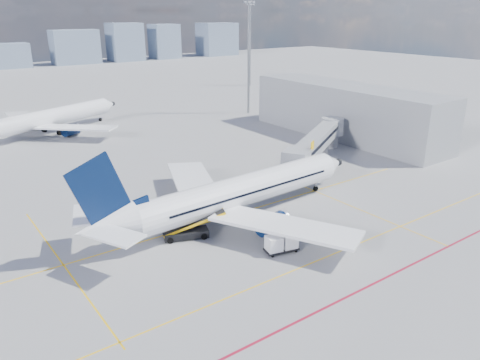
# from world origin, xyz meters

# --- Properties ---
(ground) EXTENTS (420.00, 420.00, 0.00)m
(ground) POSITION_xyz_m (0.00, 0.00, 0.00)
(ground) COLOR gray
(ground) RESTS_ON ground
(apron_markings) EXTENTS (90.00, 35.12, 0.01)m
(apron_markings) POSITION_xyz_m (-0.58, -3.91, 0.01)
(apron_markings) COLOR yellow
(apron_markings) RESTS_ON ground
(jet_bridge) EXTENTS (23.55, 15.78, 6.30)m
(jet_bridge) POSITION_xyz_m (23.51, 16.91, 3.74)
(jet_bridge) COLOR #919499
(jet_bridge) RESTS_ON ground
(terminal_block) EXTENTS (10.00, 42.00, 10.00)m
(terminal_block) POSITION_xyz_m (39.95, 26.00, 5.00)
(terminal_block) COLOR #919499
(terminal_block) RESTS_ON ground
(floodlight_mast_ne) EXTENTS (3.20, 0.61, 25.45)m
(floodlight_mast_ne) POSITION_xyz_m (38.00, 55.00, 13.59)
(floodlight_mast_ne) COLOR gray
(floodlight_mast_ne) RESTS_ON ground
(floodlight_mast_far) EXTENTS (3.20, 0.61, 25.45)m
(floodlight_mast_far) POSITION_xyz_m (65.00, 90.00, 13.59)
(floodlight_mast_far) COLOR gray
(floodlight_mast_far) RESTS_ON ground
(main_aircraft) EXTENTS (38.47, 33.50, 11.22)m
(main_aircraft) POSITION_xyz_m (-0.48, 7.00, 3.22)
(main_aircraft) COLOR white
(main_aircraft) RESTS_ON ground
(second_aircraft) EXTENTS (34.26, 28.94, 10.69)m
(second_aircraft) POSITION_xyz_m (-6.87, 61.86, 3.23)
(second_aircraft) COLOR white
(second_aircraft) RESTS_ON ground
(baggage_tug) EXTENTS (2.18, 1.49, 1.42)m
(baggage_tug) POSITION_xyz_m (1.24, -0.33, 0.68)
(baggage_tug) COLOR white
(baggage_tug) RESTS_ON ground
(cargo_dolly) EXTENTS (3.73, 2.28, 1.91)m
(cargo_dolly) POSITION_xyz_m (-1.04, -2.50, 1.05)
(cargo_dolly) COLOR black
(cargo_dolly) RESTS_ON ground
(belt_loader) EXTENTS (6.95, 3.82, 2.83)m
(belt_loader) POSITION_xyz_m (-7.24, 5.92, 0.73)
(belt_loader) COLOR black
(belt_loader) RESTS_ON ground
(ramp_worker) EXTENTS (0.73, 0.86, 2.01)m
(ramp_worker) POSITION_xyz_m (3.76, -4.48, 1.00)
(ramp_worker) COLOR yellow
(ramp_worker) RESTS_ON ground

